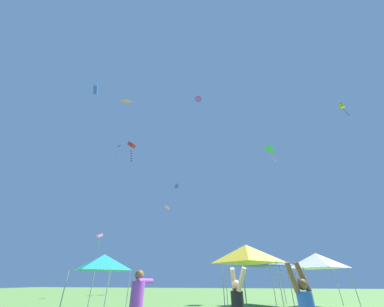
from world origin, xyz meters
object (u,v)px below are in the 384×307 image
(kite_purple_delta, at_px, (198,99))
(kite_black_diamond, at_px, (119,146))
(canopy_tent_white, at_px, (317,261))
(canopy_tent_blue, at_px, (261,258))
(canopy_tent_yellow, at_px, (247,254))
(kite_pink_delta, at_px, (167,207))
(kite_blue_diamond, at_px, (177,186))
(kite_blue_box, at_px, (96,90))
(person_watcher_purple, at_px, (137,301))
(kite_red_box, at_px, (132,146))
(kite_yellow_box, at_px, (342,106))
(kite_green_diamond, at_px, (270,150))
(kite_orange_diamond, at_px, (126,101))
(canopy_tent_teal, at_px, (103,262))
(kite_pink_box, at_px, (100,236))

(kite_purple_delta, bearing_deg, kite_black_diamond, 142.43)
(canopy_tent_white, height_order, canopy_tent_blue, canopy_tent_blue)
(canopy_tent_yellow, xyz_separation_m, kite_purple_delta, (-2.95, -0.30, 14.13))
(kite_purple_delta, bearing_deg, kite_pink_delta, 114.08)
(kite_pink_delta, xyz_separation_m, kite_purple_delta, (8.70, -19.46, 4.81))
(canopy_tent_blue, height_order, kite_blue_diamond, kite_blue_diamond)
(kite_blue_box, relative_size, kite_pink_delta, 0.79)
(person_watcher_purple, xyz_separation_m, canopy_tent_blue, (4.68, 13.49, 2.06))
(canopy_tent_yellow, height_order, kite_red_box, kite_red_box)
(person_watcher_purple, xyz_separation_m, kite_pink_delta, (-8.24, 28.43, 11.34))
(kite_yellow_box, bearing_deg, kite_black_diamond, 173.82)
(canopy_tent_blue, relative_size, kite_red_box, 1.14)
(person_watcher_purple, bearing_deg, kite_green_diamond, 66.25)
(kite_yellow_box, distance_m, kite_pink_delta, 29.33)
(person_watcher_purple, distance_m, kite_orange_diamond, 14.34)
(canopy_tent_white, bearing_deg, kite_yellow_box, 25.38)
(canopy_tent_white, bearing_deg, kite_green_diamond, 94.19)
(canopy_tent_teal, height_order, kite_yellow_box, kite_yellow_box)
(kite_pink_box, xyz_separation_m, kite_green_diamond, (22.22, -0.47, 9.82))
(canopy_tent_yellow, height_order, canopy_tent_white, canopy_tent_yellow)
(kite_blue_diamond, distance_m, kite_orange_diamond, 24.46)
(canopy_tent_yellow, xyz_separation_m, kite_pink_box, (-17.39, 9.95, 3.32))
(kite_yellow_box, relative_size, kite_green_diamond, 0.95)
(canopy_tent_yellow, xyz_separation_m, kite_blue_diamond, (-10.30, 19.59, 13.26))
(canopy_tent_teal, xyz_separation_m, kite_blue_box, (-5.84, 1.55, 17.64))
(canopy_tent_white, height_order, kite_blue_box, kite_blue_box)
(kite_green_diamond, xyz_separation_m, kite_pink_delta, (-16.49, 9.68, -3.82))
(kite_yellow_box, distance_m, kite_red_box, 29.13)
(kite_blue_box, distance_m, kite_purple_delta, 12.01)
(kite_green_diamond, bearing_deg, kite_orange_diamond, -132.46)
(canopy_tent_yellow, relative_size, canopy_tent_blue, 0.99)
(canopy_tent_white, bearing_deg, kite_orange_diamond, -148.07)
(kite_pink_delta, height_order, kite_orange_diamond, kite_orange_diamond)
(kite_blue_box, xyz_separation_m, kite_red_box, (-0.34, 10.57, -0.85))
(canopy_tent_blue, bearing_deg, kite_purple_delta, -132.98)
(person_watcher_purple, bearing_deg, kite_pink_delta, 106.15)
(kite_pink_box, distance_m, kite_blue_diamond, 15.55)
(kite_pink_box, distance_m, kite_green_diamond, 24.30)
(kite_green_diamond, bearing_deg, canopy_tent_blue, -124.17)
(kite_blue_diamond, bearing_deg, person_watcher_purple, -76.58)
(canopy_tent_blue, bearing_deg, canopy_tent_white, -7.62)
(kite_pink_box, relative_size, kite_blue_box, 1.59)
(kite_yellow_box, bearing_deg, kite_purple_delta, -154.38)
(kite_yellow_box, xyz_separation_m, kite_green_diamond, (-9.29, 1.59, -4.45))
(kite_green_diamond, height_order, kite_red_box, kite_red_box)
(kite_black_diamond, height_order, kite_red_box, kite_black_diamond)
(kite_pink_delta, bearing_deg, canopy_tent_white, -42.47)
(canopy_tent_blue, bearing_deg, kite_pink_delta, 130.83)
(canopy_tent_yellow, relative_size, kite_black_diamond, 1.80)
(kite_purple_delta, bearing_deg, kite_green_diamond, 51.49)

